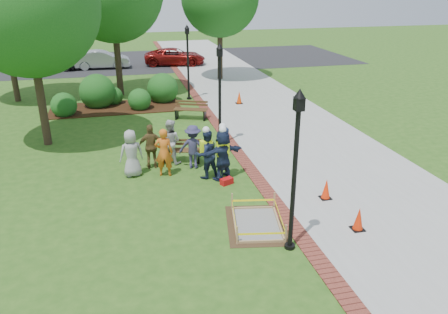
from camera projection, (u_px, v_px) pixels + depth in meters
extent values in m
plane|color=#285116|center=(218.00, 201.00, 13.90)|extent=(100.00, 100.00, 0.00)
cube|color=#9E9E99|center=(265.00, 108.00, 24.00)|extent=(6.00, 60.00, 0.02)
cube|color=maroon|center=(208.00, 112.00, 23.29)|extent=(0.50, 60.00, 0.03)
cube|color=#381E0F|center=(116.00, 108.00, 24.04)|extent=(7.00, 3.00, 0.05)
cube|color=black|center=(149.00, 61.00, 38.21)|extent=(36.00, 12.00, 0.01)
cube|color=#47331E|center=(257.00, 225.00, 12.55)|extent=(2.10, 2.57, 0.01)
cube|color=gray|center=(257.00, 224.00, 12.54)|extent=(1.51, 1.99, 0.04)
cube|color=tan|center=(257.00, 224.00, 12.54)|extent=(1.65, 2.13, 0.08)
cube|color=tan|center=(257.00, 217.00, 12.45)|extent=(1.69, 2.17, 0.55)
cube|color=yellow|center=(257.00, 216.00, 12.44)|extent=(1.63, 2.11, 0.06)
cube|color=brown|center=(181.00, 150.00, 16.75)|extent=(1.63, 0.82, 0.04)
cube|color=brown|center=(181.00, 142.00, 16.90)|extent=(1.53, 0.41, 0.25)
cube|color=black|center=(181.00, 156.00, 16.85)|extent=(1.51, 0.85, 0.46)
cube|color=#53391C|center=(191.00, 109.00, 21.95)|extent=(1.74, 1.08, 0.04)
cube|color=#53391C|center=(192.00, 103.00, 22.10)|extent=(1.57, 0.67, 0.27)
cube|color=black|center=(191.00, 114.00, 22.05)|extent=(1.62, 1.09, 0.49)
cube|color=black|center=(357.00, 229.00, 12.29)|extent=(0.36, 0.36, 0.05)
cone|color=red|center=(359.00, 218.00, 12.16)|extent=(0.28, 0.28, 0.66)
cube|color=black|center=(325.00, 198.00, 14.05)|extent=(0.35, 0.35, 0.05)
cone|color=#FB2E07|center=(326.00, 188.00, 13.92)|extent=(0.28, 0.28, 0.65)
cube|color=black|center=(239.00, 103.00, 24.88)|extent=(0.37, 0.37, 0.05)
cone|color=#E83E07|center=(239.00, 97.00, 24.74)|extent=(0.29, 0.29, 0.69)
cube|color=#B50D11|center=(227.00, 181.00, 15.03)|extent=(0.49, 0.40, 0.22)
cylinder|color=black|center=(294.00, 183.00, 10.76)|extent=(0.12, 0.12, 3.80)
cube|color=black|center=(299.00, 104.00, 10.01)|extent=(0.22, 0.22, 0.32)
cone|color=black|center=(300.00, 93.00, 9.92)|extent=(0.28, 0.28, 0.22)
cylinder|color=black|center=(290.00, 246.00, 11.46)|extent=(0.28, 0.28, 0.10)
cylinder|color=black|center=(220.00, 102.00, 17.97)|extent=(0.12, 0.12, 3.80)
cube|color=black|center=(220.00, 52.00, 17.21)|extent=(0.22, 0.22, 0.32)
cone|color=black|center=(220.00, 46.00, 17.12)|extent=(0.28, 0.28, 0.22)
cylinder|color=black|center=(220.00, 144.00, 18.66)|extent=(0.28, 0.28, 0.10)
cylinder|color=black|center=(188.00, 67.00, 25.17)|extent=(0.12, 0.12, 3.80)
cube|color=black|center=(187.00, 31.00, 24.42)|extent=(0.22, 0.22, 0.32)
cone|color=black|center=(187.00, 26.00, 24.32)|extent=(0.28, 0.28, 0.22)
cylinder|color=black|center=(189.00, 98.00, 25.86)|extent=(0.28, 0.28, 0.10)
cylinder|color=#3D2D1E|center=(40.00, 90.00, 17.88)|extent=(0.33, 0.33, 4.69)
sphere|color=#164F18|center=(26.00, 4.00, 16.63)|extent=(5.58, 5.58, 5.58)
cylinder|color=#3D2D1E|center=(117.00, 54.00, 25.88)|extent=(0.38, 0.38, 4.98)
cylinder|color=#3D2D1E|center=(220.00, 47.00, 30.37)|extent=(0.36, 0.36, 4.53)
cylinder|color=#3D2D1E|center=(11.00, 59.00, 24.53)|extent=(0.33, 0.33, 4.86)
sphere|color=#164F18|center=(65.00, 116.00, 22.68)|extent=(1.32, 1.32, 1.32)
sphere|color=#164F18|center=(99.00, 106.00, 24.36)|extent=(1.96, 1.96, 1.96)
sphere|color=#164F18|center=(140.00, 109.00, 23.81)|extent=(1.25, 1.25, 1.25)
sphere|color=#164F18|center=(163.00, 102.00, 25.35)|extent=(1.78, 1.78, 1.78)
sphere|color=#164F18|center=(114.00, 104.00, 24.86)|extent=(1.06, 1.06, 1.06)
imported|color=#969696|center=(131.00, 153.00, 15.40)|extent=(0.61, 0.45, 1.72)
imported|color=#D66019|center=(164.00, 152.00, 15.43)|extent=(0.63, 0.48, 1.76)
imported|color=silver|center=(170.00, 142.00, 16.54)|extent=(0.65, 0.60, 1.72)
imported|color=brown|center=(151.00, 147.00, 16.09)|extent=(0.54, 0.35, 1.69)
imported|color=#322F53|center=(193.00, 147.00, 16.10)|extent=(0.61, 0.50, 1.66)
imported|color=#192142|center=(223.00, 155.00, 15.14)|extent=(0.65, 0.50, 1.81)
cube|color=#C3E613|center=(223.00, 148.00, 15.04)|extent=(0.42, 0.26, 0.52)
sphere|color=white|center=(223.00, 130.00, 14.79)|extent=(0.25, 0.25, 0.25)
imported|color=#152438|center=(223.00, 153.00, 15.28)|extent=(0.66, 0.71, 1.87)
cube|color=#C3E613|center=(223.00, 145.00, 15.18)|extent=(0.42, 0.26, 0.52)
sphere|color=white|center=(223.00, 126.00, 14.92)|extent=(0.25, 0.25, 0.25)
imported|color=#16243A|center=(206.00, 154.00, 15.27)|extent=(0.63, 0.49, 1.75)
cube|color=#C3E613|center=(206.00, 148.00, 15.18)|extent=(0.42, 0.26, 0.52)
sphere|color=white|center=(206.00, 130.00, 14.93)|extent=(0.25, 0.25, 0.25)
imported|color=black|center=(52.00, 70.00, 34.18)|extent=(2.76, 4.87, 1.50)
imported|color=#999A9E|center=(103.00, 69.00, 34.85)|extent=(2.16, 4.79, 1.55)
imported|color=maroon|center=(175.00, 65.00, 36.34)|extent=(2.78, 4.88, 1.50)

